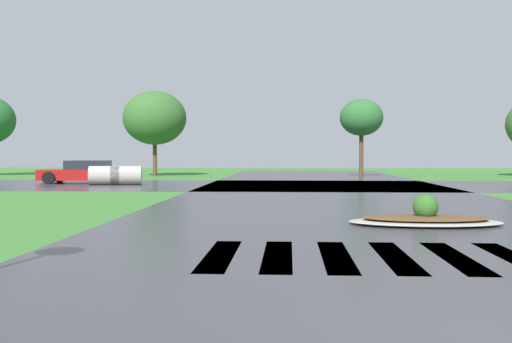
# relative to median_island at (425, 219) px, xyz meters

# --- Properties ---
(asphalt_roadway) EXTENTS (11.61, 80.00, 0.01)m
(asphalt_roadway) POSITION_rel_median_island_xyz_m (-1.41, 1.09, -0.13)
(asphalt_roadway) COLOR #35353A
(asphalt_roadway) RESTS_ON ground
(asphalt_cross_road) EXTENTS (90.00, 10.45, 0.01)m
(asphalt_cross_road) POSITION_rel_median_island_xyz_m (-1.41, 16.16, -0.13)
(asphalt_cross_road) COLOR #35353A
(asphalt_cross_road) RESTS_ON ground
(crosswalk_stripes) EXTENTS (5.85, 2.98, 0.01)m
(crosswalk_stripes) POSITION_rel_median_island_xyz_m (-1.41, -4.27, -0.13)
(crosswalk_stripes) COLOR white
(crosswalk_stripes) RESTS_ON ground
(median_island) EXTENTS (3.40, 1.77, 0.68)m
(median_island) POSITION_rel_median_island_xyz_m (0.00, 0.00, 0.00)
(median_island) COLOR #9E9B93
(median_island) RESTS_ON ground
(car_white_sedan) EXTENTS (4.45, 2.50, 1.20)m
(car_white_sedan) POSITION_rel_median_island_xyz_m (-13.88, 17.71, 0.44)
(car_white_sedan) COLOR maroon
(car_white_sedan) RESTS_ON ground
(drainage_pipe_stack) EXTENTS (2.71, 1.42, 0.95)m
(drainage_pipe_stack) POSITION_rel_median_island_xyz_m (-11.76, 16.28, 0.34)
(drainage_pipe_stack) COLOR #9E9B93
(drainage_pipe_stack) RESTS_ON ground
(background_treeline) EXTENTS (42.41, 4.62, 5.87)m
(background_treeline) POSITION_rel_median_island_xyz_m (-5.65, 27.75, 3.68)
(background_treeline) COLOR #4C3823
(background_treeline) RESTS_ON ground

